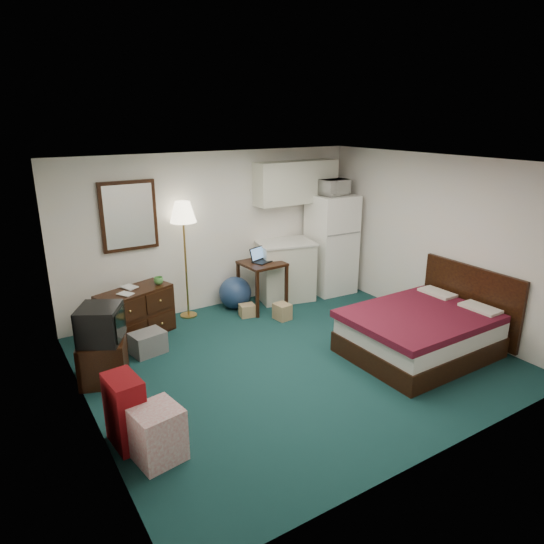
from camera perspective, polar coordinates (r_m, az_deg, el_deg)
floor at (r=6.41m, az=2.53°, el=-10.15°), size 5.00×4.50×0.01m
ceiling at (r=5.68m, az=2.88°, el=12.72°), size 5.00×4.50×0.01m
walls at (r=5.92m, az=2.69°, el=0.59°), size 5.01×4.51×2.50m
mirror at (r=7.24m, az=-16.49°, el=6.34°), size 0.80×0.06×1.00m
upper_cabinets at (r=8.25m, az=2.88°, el=10.51°), size 1.50×0.35×0.70m
headboard at (r=7.32m, az=22.25°, el=-3.15°), size 0.06×1.56×1.00m
dresser at (r=7.14m, az=-15.73°, el=-4.69°), size 1.13×0.78×0.70m
floor_lamp at (r=7.49m, az=-10.13°, el=1.30°), size 0.46×0.46×1.81m
desk at (r=7.84m, az=-1.16°, el=-1.59°), size 0.65×0.65×0.79m
exercise_ball at (r=7.92m, az=-4.36°, el=-2.45°), size 0.58×0.58×0.53m
kitchen_counter at (r=8.26m, az=1.53°, el=0.11°), size 1.01×0.85×0.97m
fridge at (r=8.59m, az=6.97°, el=3.30°), size 0.75×0.75×1.73m
bed at (r=6.68m, az=16.95°, el=-6.94°), size 1.84×1.44×0.58m
tv_stand at (r=6.15m, az=-19.24°, el=-9.73°), size 0.68×0.71×0.52m
suitcase at (r=4.95m, az=-16.87°, el=-15.39°), size 0.31×0.46×0.71m
retail_box at (r=4.75m, az=-13.35°, el=-18.04°), size 0.47×0.47×0.52m
file_bin at (r=6.68m, az=-14.38°, el=-8.06°), size 0.48×0.39×0.30m
cardboard_box_a at (r=7.64m, az=-2.93°, el=-4.53°), size 0.26×0.23×0.19m
cardboard_box_b at (r=7.52m, az=1.21°, el=-4.67°), size 0.24×0.27×0.25m
laptop at (r=7.70m, az=-1.08°, el=1.98°), size 0.39×0.36×0.22m
crt_tv at (r=5.93m, az=-19.57°, el=-5.79°), size 0.65×0.66×0.43m
microwave at (r=8.36m, az=7.36°, el=10.06°), size 0.51×0.32×0.33m
book_a at (r=6.78m, az=-17.37°, el=-1.93°), size 0.14×0.09×0.20m
book_b at (r=7.02m, az=-17.06°, el=-1.12°), size 0.16×0.08×0.23m
mug at (r=7.14m, az=-13.21°, el=-0.89°), size 0.16×0.14×0.14m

